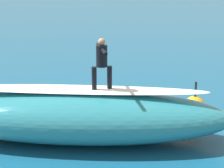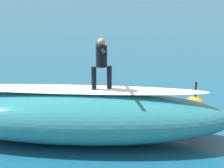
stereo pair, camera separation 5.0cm
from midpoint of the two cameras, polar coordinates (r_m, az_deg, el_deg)
name	(u,v)px [view 1 (the left image)]	position (r m, az deg, el deg)	size (l,w,h in m)	color
ground_plane	(84,111)	(14.54, -4.26, -3.98)	(120.00, 120.00, 0.00)	#145175
wave_crest	(76,116)	(11.94, -5.52, -4.65)	(9.48, 2.60, 1.60)	teal
wave_foam_lip	(75,89)	(11.66, -5.64, -0.81)	(8.05, 0.91, 0.08)	white
surfboard_riding	(102,90)	(11.56, -1.61, -0.92)	(2.04, 0.49, 0.07)	#E0563D
surfer_riding	(102,60)	(11.31, -1.65, 3.57)	(0.81, 1.31, 1.53)	black
surfboard_paddling	(119,99)	(15.70, 1.00, -2.20)	(2.01, 0.57, 0.07)	#33B2D1
surfer_paddling	(122,94)	(15.72, 1.37, -1.55)	(1.12, 1.44, 0.30)	black
buoy_marker	(194,106)	(14.14, 11.97, -3.26)	(0.77, 0.77, 1.31)	orange
foam_patch_near	(130,134)	(12.48, 2.61, -7.34)	(0.63, 0.59, 0.10)	white
foam_patch_far	(87,127)	(12.95, -3.86, -6.38)	(1.08, 1.02, 0.13)	white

